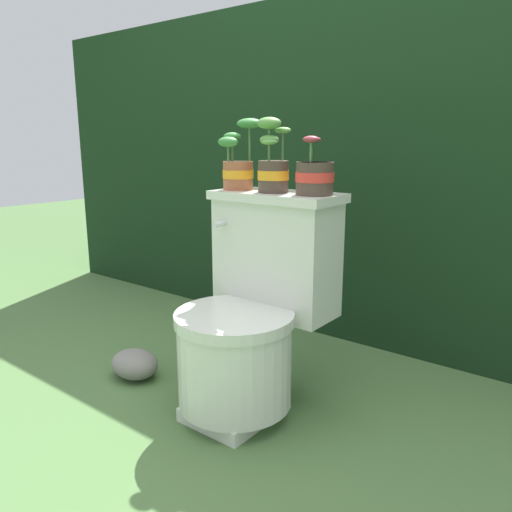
{
  "coord_description": "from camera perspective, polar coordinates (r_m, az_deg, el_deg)",
  "views": [
    {
      "loc": [
        0.93,
        -1.2,
        0.9
      ],
      "look_at": [
        -0.04,
        0.07,
        0.53
      ],
      "focal_mm": 35.0,
      "sensor_mm": 36.0,
      "label": 1
    }
  ],
  "objects": [
    {
      "name": "potted_plant_left",
      "position": [
        1.78,
        -2.03,
        10.43
      ],
      "size": [
        0.13,
        0.14,
        0.25
      ],
      "color": "#9E5638",
      "rests_on": "toilet"
    },
    {
      "name": "ground_plane",
      "position": [
        1.77,
        -0.21,
        -17.45
      ],
      "size": [
        12.0,
        12.0,
        0.0
      ],
      "primitive_type": "plane",
      "color": "#4C703D"
    },
    {
      "name": "garden_stone",
      "position": [
        2.02,
        -13.69,
        -11.91
      ],
      "size": [
        0.2,
        0.16,
        0.11
      ],
      "color": "gray",
      "rests_on": "ground"
    },
    {
      "name": "hedge_backdrop",
      "position": [
        2.49,
        15.76,
        9.33
      ],
      "size": [
        4.07,
        0.7,
        1.51
      ],
      "color": "black",
      "rests_on": "ground"
    },
    {
      "name": "potted_plant_middle",
      "position": [
        1.61,
        6.7,
        9.11
      ],
      "size": [
        0.12,
        0.12,
        0.18
      ],
      "color": "#47382D",
      "rests_on": "toilet"
    },
    {
      "name": "potted_plant_midleft",
      "position": [
        1.68,
        1.93,
        10.29
      ],
      "size": [
        0.11,
        0.11,
        0.24
      ],
      "color": "#47382D",
      "rests_on": "toilet"
    },
    {
      "name": "toilet",
      "position": [
        1.69,
        -0.35,
        -6.55
      ],
      "size": [
        0.45,
        0.53,
        0.73
      ],
      "color": "silver",
      "rests_on": "ground"
    }
  ]
}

